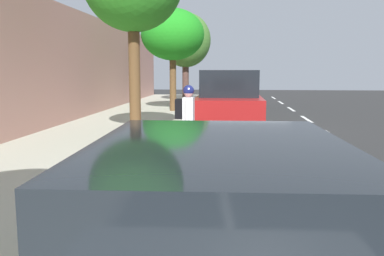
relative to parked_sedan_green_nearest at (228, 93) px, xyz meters
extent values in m
plane|color=#2A2A2A|center=(-0.68, 8.80, -0.75)|extent=(55.26, 55.26, 0.00)
cube|color=#B2B19C|center=(3.35, 8.80, -0.69)|extent=(4.40, 34.53, 0.13)
cube|color=gray|center=(1.07, 8.80, -0.69)|extent=(0.16, 34.53, 0.13)
cube|color=white|center=(-3.19, -7.37, -0.75)|extent=(0.14, 2.20, 0.01)
cube|color=white|center=(-3.19, -3.17, -0.75)|extent=(0.14, 2.20, 0.01)
cube|color=white|center=(-3.19, 1.03, -0.75)|extent=(0.14, 2.20, 0.01)
cube|color=white|center=(-3.19, 5.23, -0.75)|extent=(0.14, 2.20, 0.01)
cube|color=white|center=(-3.19, 9.43, -0.75)|extent=(0.14, 2.20, 0.01)
cube|color=white|center=(-0.40, 8.80, -0.75)|extent=(0.12, 34.53, 0.01)
cube|color=tan|center=(5.80, 8.80, 1.33)|extent=(0.50, 34.53, 4.16)
cube|color=#1E512D|center=(0.00, 0.00, -0.15)|extent=(1.80, 4.41, 0.64)
cube|color=black|center=(0.00, 0.00, 0.47)|extent=(1.57, 2.11, 0.60)
cylinder|color=black|center=(0.80, 1.37, -0.42)|extent=(0.23, 0.66, 0.66)
cylinder|color=black|center=(-0.82, 1.36, -0.42)|extent=(0.23, 0.66, 0.66)
cylinder|color=black|center=(0.82, -1.36, -0.42)|extent=(0.23, 0.66, 0.66)
cylinder|color=black|center=(-0.80, -1.37, -0.42)|extent=(0.23, 0.66, 0.66)
cube|color=maroon|center=(-0.09, 8.37, 0.00)|extent=(1.96, 5.30, 0.80)
cube|color=black|center=(-0.09, 9.30, 0.80)|extent=(1.73, 1.50, 0.80)
cube|color=maroon|center=(-0.09, 7.18, 0.46)|extent=(1.86, 2.65, 0.12)
cylinder|color=black|center=(0.81, 10.02, -0.35)|extent=(0.22, 0.80, 0.80)
cylinder|color=black|center=(-0.99, 10.01, -0.35)|extent=(0.22, 0.80, 0.80)
cylinder|color=black|center=(0.81, 6.73, -0.35)|extent=(0.22, 0.80, 0.80)
cylinder|color=black|center=(-0.99, 6.73, -0.35)|extent=(0.22, 0.80, 0.80)
cube|color=black|center=(-0.06, 19.37, 0.47)|extent=(1.63, 2.16, 0.60)
cylinder|color=black|center=(0.80, 18.04, -0.42)|extent=(0.24, 0.67, 0.66)
cylinder|color=black|center=(-0.82, 17.98, -0.42)|extent=(0.24, 0.67, 0.66)
torus|color=black|center=(0.09, 13.28, -0.41)|extent=(0.68, 0.13, 0.68)
torus|color=black|center=(1.12, 13.15, -0.41)|extent=(0.68, 0.13, 0.68)
cylinder|color=black|center=(0.47, 13.24, -0.33)|extent=(0.65, 0.12, 0.51)
cylinder|color=black|center=(0.83, 13.19, -0.33)|extent=(0.14, 0.05, 0.47)
cylinder|color=black|center=(0.52, 13.23, -0.10)|extent=(0.73, 0.13, 0.05)
cylinder|color=black|center=(0.95, 13.18, -0.49)|extent=(0.35, 0.08, 0.19)
cylinder|color=black|center=(1.00, 13.17, -0.26)|extent=(0.27, 0.07, 0.33)
cylinder|color=black|center=(0.12, 13.28, -0.25)|extent=(0.12, 0.05, 0.33)
cube|color=black|center=(0.89, 13.18, -0.07)|extent=(0.25, 0.13, 0.05)
cylinder|color=black|center=(0.16, 13.27, -0.03)|extent=(0.08, 0.46, 0.03)
cylinder|color=#C6B284|center=(0.80, 12.87, -0.36)|extent=(0.15, 0.15, 0.79)
cylinder|color=#C6B284|center=(0.80, 12.67, -0.36)|extent=(0.15, 0.15, 0.79)
cube|color=white|center=(0.80, 12.77, 0.32)|extent=(0.24, 0.39, 0.56)
cylinder|color=white|center=(0.81, 13.03, 0.29)|extent=(0.10, 0.10, 0.53)
cylinder|color=white|center=(0.80, 12.51, 0.29)|extent=(0.10, 0.10, 0.53)
sphere|color=tan|center=(0.80, 12.77, 0.71)|extent=(0.22, 0.22, 0.22)
sphere|color=navy|center=(0.80, 12.77, 0.75)|extent=(0.25, 0.25, 0.25)
cube|color=black|center=(1.00, 12.76, 0.34)|extent=(0.19, 0.30, 0.44)
cylinder|color=#523730|center=(2.43, -1.69, 0.73)|extent=(0.37, 0.37, 2.72)
ellipsoid|color=#44762E|center=(2.43, -1.69, 2.88)|extent=(2.86, 2.86, 3.07)
cylinder|color=brown|center=(2.43, 3.59, 0.68)|extent=(0.29, 0.29, 2.61)
ellipsoid|color=#1E8D1D|center=(2.43, 3.59, 2.75)|extent=(2.79, 2.79, 2.27)
cylinder|color=brown|center=(2.43, 11.02, 1.07)|extent=(0.30, 0.30, 3.39)
camera|label=1|loc=(-0.11, 21.85, 1.21)|focal=38.27mm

